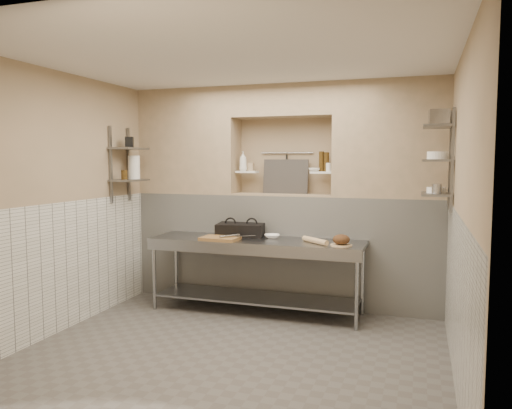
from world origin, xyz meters
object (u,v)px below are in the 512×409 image
at_px(prep_table, 256,261).
at_px(jug_left, 134,167).
at_px(rolling_pin, 315,241).
at_px(bread_loaf, 341,239).
at_px(panini_press, 241,230).
at_px(cutting_board, 220,238).
at_px(bottle_soap, 243,161).
at_px(bowl_alcove, 314,170).
at_px(mixing_bowl, 272,236).

xyz_separation_m(prep_table, jug_left, (-1.65, -0.02, 1.12)).
bearing_deg(rolling_pin, bread_loaf, -12.21).
distance_m(panini_press, bread_loaf, 1.36).
distance_m(bread_loaf, jug_left, 2.81).
xyz_separation_m(cutting_board, bottle_soap, (0.04, 0.72, 0.92)).
relative_size(bottle_soap, bowl_alcove, 1.82).
xyz_separation_m(cutting_board, bread_loaf, (1.44, 0.06, 0.05)).
bearing_deg(bottle_soap, panini_press, -75.08).
distance_m(bottle_soap, jug_left, 1.41).
xyz_separation_m(cutting_board, rolling_pin, (1.13, 0.12, 0.01)).
relative_size(prep_table, jug_left, 8.69).
relative_size(mixing_bowl, bottle_soap, 0.74).
distance_m(mixing_bowl, bread_loaf, 0.94).
distance_m(rolling_pin, jug_left, 2.53).
bearing_deg(rolling_pin, bottle_soap, 151.35).
xyz_separation_m(panini_press, bottle_soap, (-0.08, 0.31, 0.86)).
xyz_separation_m(prep_table, bread_loaf, (1.04, -0.13, 0.33)).
bearing_deg(prep_table, rolling_pin, -4.64).
distance_m(rolling_pin, bread_loaf, 0.32).
relative_size(panini_press, bowl_alcove, 4.51).
xyz_separation_m(prep_table, rolling_pin, (0.74, -0.06, 0.29)).
xyz_separation_m(panini_press, rolling_pin, (1.01, -0.28, -0.05)).
bearing_deg(bread_loaf, bowl_alcove, 124.13).
bearing_deg(bread_loaf, rolling_pin, 167.79).
xyz_separation_m(bowl_alcove, jug_left, (-2.24, -0.57, 0.03)).
distance_m(bowl_alcove, jug_left, 2.31).
distance_m(prep_table, mixing_bowl, 0.36).
relative_size(bread_loaf, bottle_soap, 0.74).
distance_m(cutting_board, mixing_bowl, 0.65).
xyz_separation_m(rolling_pin, bottle_soap, (-1.09, 0.60, 0.91)).
xyz_separation_m(mixing_bowl, bread_loaf, (0.89, -0.29, 0.05)).
bearing_deg(panini_press, mixing_bowl, -17.48).
relative_size(panini_press, jug_left, 2.14).
height_order(bottle_soap, bowl_alcove, bottle_soap).
bearing_deg(bread_loaf, prep_table, 173.09).
relative_size(bread_loaf, bowl_alcove, 1.35).
bearing_deg(mixing_bowl, panini_press, 171.41).
bearing_deg(bottle_soap, prep_table, -56.38).
bearing_deg(jug_left, bottle_soap, 23.37).
height_order(prep_table, bottle_soap, bottle_soap).
xyz_separation_m(cutting_board, bowl_alcove, (0.98, 0.73, 0.81)).
distance_m(panini_press, bottle_soap, 0.92).
height_order(prep_table, rolling_pin, rolling_pin).
height_order(mixing_bowl, bottle_soap, bottle_soap).
distance_m(prep_table, bread_loaf, 1.10).
bearing_deg(jug_left, prep_table, 0.79).
relative_size(panini_press, bottle_soap, 2.48).
xyz_separation_m(rolling_pin, bread_loaf, (0.31, -0.07, 0.04)).
height_order(rolling_pin, bottle_soap, bottle_soap).
xyz_separation_m(prep_table, cutting_board, (-0.39, -0.18, 0.28)).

